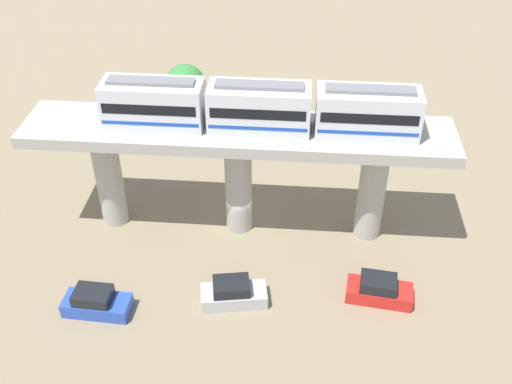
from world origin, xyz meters
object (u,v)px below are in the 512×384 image
object	(u,v)px
train	(259,108)
parked_car_blue	(96,303)
parked_car_silver	(233,293)
parked_car_red	(379,290)
tree_near_viaduct	(185,85)

from	to	relation	value
train	parked_car_blue	distance (m)	16.13
train	parked_car_silver	world-z (taller)	train
train	parked_car_red	bearing A→B (deg)	-128.30
parked_car_blue	tree_near_viaduct	distance (m)	24.24
tree_near_viaduct	train	bearing A→B (deg)	-151.93
train	tree_near_viaduct	size ratio (longest dim) A/B	3.57
train	parked_car_blue	size ratio (longest dim) A/B	4.79
train	parked_car_blue	bearing A→B (deg)	133.54
train	tree_near_viaduct	xyz separation A→B (m)	(14.92, 7.96, -6.24)
parked_car_blue	tree_near_viaduct	xyz separation A→B (m)	(23.99, -1.59, 3.07)
parked_car_blue	parked_car_silver	world-z (taller)	same
parked_car_blue	parked_car_red	xyz separation A→B (m)	(2.55, -17.80, 0.00)
parked_car_silver	parked_car_red	bearing A→B (deg)	-93.28
train	tree_near_viaduct	world-z (taller)	train
parked_car_silver	train	bearing A→B (deg)	-17.63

